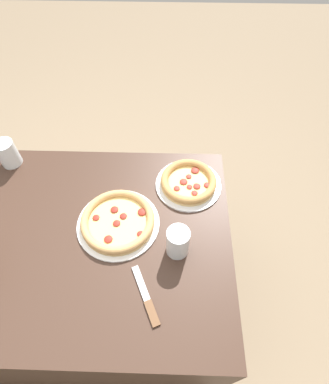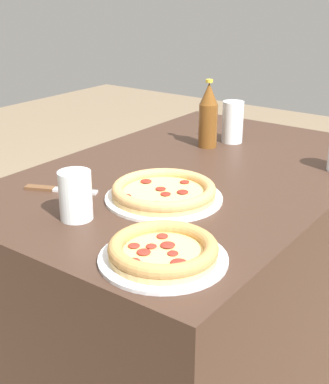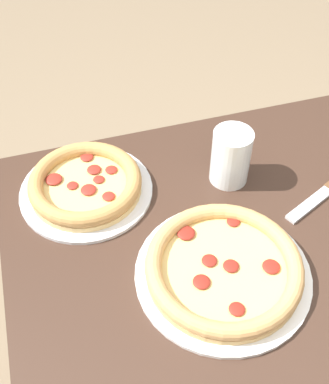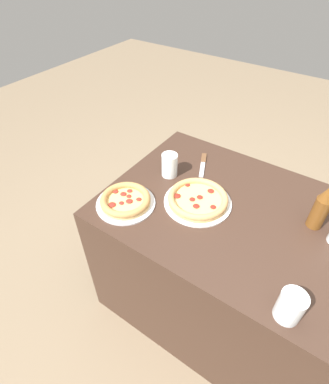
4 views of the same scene
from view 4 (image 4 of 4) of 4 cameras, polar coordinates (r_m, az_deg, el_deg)
ground_plane at (r=1.95m, az=11.77°, el=-20.33°), size 8.00×8.00×0.00m
table at (r=1.63m, az=13.66°, el=-13.97°), size 1.29×0.84×0.77m
pizza_margherita at (r=1.34m, az=-7.45°, el=-1.64°), size 0.26×0.26×0.04m
pizza_pepperoni at (r=1.34m, az=6.37°, el=-1.40°), size 0.30×0.30×0.04m
glass_water at (r=1.07m, az=22.77°, el=-19.59°), size 0.08×0.08×0.11m
glass_cola at (r=1.47m, az=0.97°, el=5.08°), size 0.08×0.08×0.12m
beer_bottle at (r=1.33m, az=27.81°, el=-2.48°), size 0.06×0.06×0.23m
knife at (r=1.58m, az=7.33°, el=5.35°), size 0.10×0.19×0.01m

